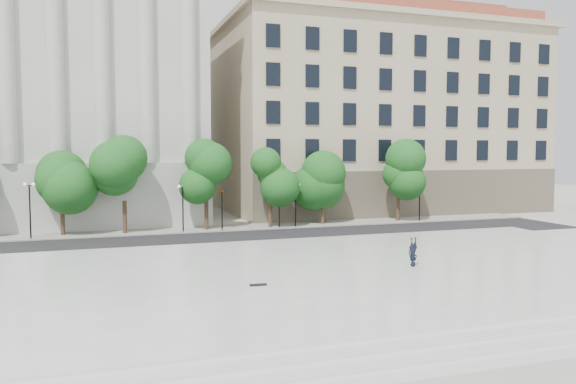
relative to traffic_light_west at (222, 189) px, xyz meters
name	(u,v)px	position (x,y,z in m)	size (l,w,h in m)	color
ground	(349,290)	(1.81, -22.30, -3.75)	(160.00, 160.00, 0.00)	#BCB9B1
plaza	(327,273)	(1.81, -19.30, -3.53)	(44.00, 22.00, 0.45)	silver
street	(255,238)	(1.81, -4.30, -3.74)	(60.00, 8.00, 0.02)	black
far_sidewalk	(238,227)	(1.81, 1.70, -3.69)	(60.00, 4.00, 0.12)	#9D9A90
building_west	(45,95)	(-15.19, 16.27, 9.13)	(31.50, 27.65, 25.60)	beige
building_east	(364,118)	(21.81, 16.61, 7.39)	(36.00, 26.15, 23.00)	#C2B294
traffic_light_west	(222,189)	(0.00, 0.00, 0.00)	(0.60, 1.91, 4.25)	black
traffic_light_east	(279,188)	(5.24, 0.00, 0.00)	(0.52, 1.88, 4.25)	black
person_lying	(413,263)	(6.76, -20.20, -3.08)	(0.60, 0.39, 1.64)	black
skateboard	(258,285)	(-2.85, -21.79, -3.26)	(0.84, 0.22, 0.09)	black
plaza_steps	(455,344)	(1.81, -31.20, -3.63)	(44.00, 3.00, 0.30)	silver
street_trees	(193,174)	(-2.25, 1.24, 1.28)	(42.61, 4.65, 7.34)	#382619
lamp_posts	(242,197)	(1.84, 0.30, -0.81)	(36.12, 0.28, 4.56)	black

